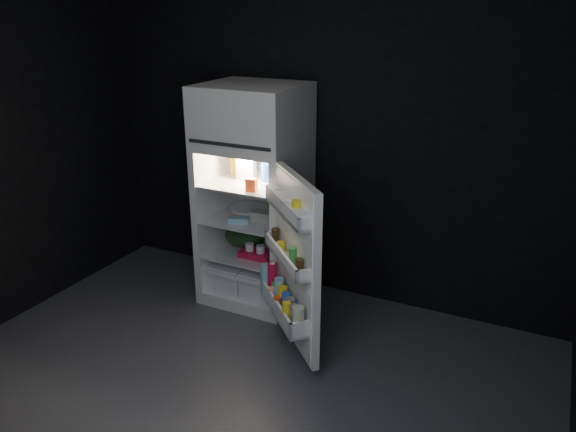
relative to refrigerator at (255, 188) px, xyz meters
The scene contains 17 objects.
floor 1.69m from the refrigerator, 71.15° to the right, with size 4.00×3.40×0.00m, color #48484D.
wall_back 0.71m from the refrigerator, 40.07° to the left, with size 4.00×0.00×2.70m, color black.
refrigerator is the anchor object (origin of this frame).
fridge_door 0.95m from the refrigerator, 45.12° to the right, with size 0.64×0.64×1.22m.
milk_jug 0.21m from the refrigerator, behind, with size 0.14×0.14×0.24m, color white.
mayo_jar 0.18m from the refrigerator, ahead, with size 0.10×0.10×0.14m, color #2046B0.
jam_jar 0.25m from the refrigerator, ahead, with size 0.09×0.09×0.13m, color #32210E.
amber_bottle 0.29m from the refrigerator, 167.39° to the left, with size 0.08×0.08×0.22m, color gold.
small_carton 0.32m from the refrigerator, 65.89° to the right, with size 0.08×0.06×0.10m, color #C73E17.
egg_carton 0.25m from the refrigerator, 29.01° to the right, with size 0.27×0.10×0.07m, color gray.
pie 0.22m from the refrigerator, behind, with size 0.30×0.30×0.04m, color tan.
flat_package 0.30m from the refrigerator, 100.73° to the right, with size 0.16×0.08×0.04m, color #82B5CA.
wrapped_pkg 0.29m from the refrigerator, 28.00° to the left, with size 0.13×0.11×0.05m, color beige.
produce_bag 0.44m from the refrigerator, behind, with size 0.35×0.29×0.20m, color #193815.
yogurt_tray 0.53m from the refrigerator, 61.79° to the right, with size 0.27×0.14×0.05m, color red.
small_can_red 0.51m from the refrigerator, 48.57° to the left, with size 0.06×0.06×0.09m, color red.
small_can_silver 0.56m from the refrigerator, 12.17° to the left, with size 0.06×0.06×0.09m, color #BBBABF.
Camera 1 is at (1.68, -2.41, 2.34)m, focal length 35.00 mm.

